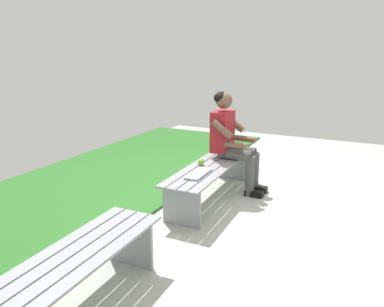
# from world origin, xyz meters

# --- Properties ---
(ground_plane) EXTENTS (10.00, 7.00, 0.04)m
(ground_plane) POSITION_xyz_m (1.16, 1.00, -0.02)
(ground_plane) COLOR #B2B2AD
(grass_strip) EXTENTS (9.00, 2.33, 0.03)m
(grass_strip) POSITION_xyz_m (1.16, -1.54, 0.01)
(grass_strip) COLOR #2D6B28
(grass_strip) RESTS_ON ground
(bench_near) EXTENTS (1.83, 0.50, 0.42)m
(bench_near) POSITION_xyz_m (0.00, 0.00, 0.33)
(bench_near) COLOR gray
(bench_near) RESTS_ON ground
(bench_far) EXTENTS (1.68, 0.50, 0.42)m
(bench_far) POSITION_xyz_m (2.32, 0.00, 0.32)
(bench_far) COLOR gray
(bench_far) RESTS_ON ground
(person_seated) EXTENTS (0.50, 0.69, 1.23)m
(person_seated) POSITION_xyz_m (-0.38, 0.10, 0.67)
(person_seated) COLOR maroon
(person_seated) RESTS_ON ground
(apple) EXTENTS (0.08, 0.08, 0.08)m
(apple) POSITION_xyz_m (0.08, -0.09, 0.46)
(apple) COLOR #72B738
(apple) RESTS_ON bench_near
(book_open) EXTENTS (0.42, 0.17, 0.02)m
(book_open) POSITION_xyz_m (0.40, 0.03, 0.43)
(book_open) COLOR white
(book_open) RESTS_ON bench_near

